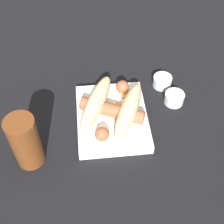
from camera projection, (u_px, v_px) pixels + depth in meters
ground_plane at (112, 121)px, 0.75m from camera, size 3.00×3.00×0.00m
food_tray at (112, 118)px, 0.74m from camera, size 0.20×0.16×0.02m
bread_roll at (112, 107)px, 0.72m from camera, size 0.21×0.18×0.05m
sausage at (113, 109)px, 0.72m from camera, size 0.17×0.15×0.03m
pickled_veggies at (125, 99)px, 0.76m from camera, size 0.07×0.06×0.01m
condiment_cup_near at (174, 99)px, 0.78m from camera, size 0.05×0.05×0.03m
condiment_cup_far at (162, 82)px, 0.82m from camera, size 0.05×0.05×0.03m
drink_glass at (25, 142)px, 0.63m from camera, size 0.06×0.06×0.13m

